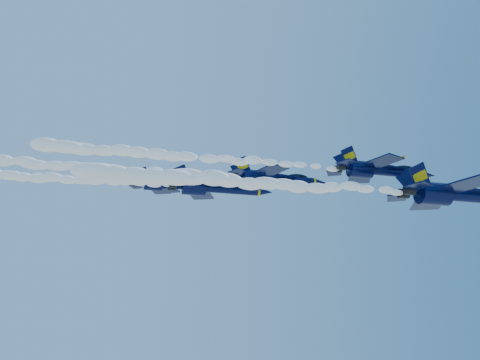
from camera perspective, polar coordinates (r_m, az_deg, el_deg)
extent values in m
cylinder|color=black|center=(79.00, 24.25, -1.66)|extent=(10.15, 1.69, 1.69)
ellipsoid|color=black|center=(74.90, 19.93, -1.38)|extent=(1.76, 3.05, 7.22)
cube|color=black|center=(72.57, 23.17, -0.39)|extent=(6.05, 7.17, 0.20)
cube|color=black|center=(79.61, 19.41, -2.39)|extent=(6.05, 7.17, 0.20)
cube|color=#E7AD05|center=(73.54, 24.15, -0.39)|extent=(2.72, 5.65, 0.11)
cube|color=#E7AD05|center=(80.49, 20.35, -2.37)|extent=(2.72, 5.65, 0.11)
cube|color=black|center=(73.15, 18.65, 0.32)|extent=(3.68, 1.16, 3.96)
cube|color=black|center=(75.05, 17.71, -0.25)|extent=(3.68, 1.16, 3.96)
cylinder|color=black|center=(72.22, 17.62, -1.05)|extent=(1.35, 1.24, 1.24)
cylinder|color=black|center=(73.41, 17.04, -1.39)|extent=(1.35, 1.24, 1.24)
cube|color=#E7AD05|center=(77.24, 22.17, -0.89)|extent=(12.41, 0.39, 0.09)
ellipsoid|color=white|center=(64.80, 1.34, -0.21)|extent=(40.38, 2.36, 2.12)
cylinder|color=black|center=(80.79, 16.33, 0.81)|extent=(8.14, 1.36, 1.36)
ellipsoid|color=black|center=(78.16, 12.69, 1.12)|extent=(1.41, 2.44, 5.79)
cone|color=black|center=(83.47, 19.47, 0.51)|extent=(2.35, 1.36, 1.36)
cylinder|color=#E7AD05|center=(82.89, 18.83, 0.57)|extent=(0.32, 1.41, 1.41)
ellipsoid|color=black|center=(81.77, 17.22, 1.17)|extent=(3.26, 1.06, 0.90)
cube|color=#E7AD05|center=(81.68, 17.24, 0.99)|extent=(3.80, 0.90, 0.16)
cube|color=black|center=(75.91, 14.98, 1.95)|extent=(4.85, 5.75, 0.16)
cube|color=black|center=(81.93, 12.62, 0.22)|extent=(4.85, 5.75, 0.16)
cube|color=#E7AD05|center=(76.53, 15.81, 1.93)|extent=(2.18, 4.53, 0.09)
cube|color=#E7AD05|center=(82.51, 13.41, 0.22)|extent=(2.18, 4.53, 0.09)
cube|color=black|center=(77.01, 11.59, 2.46)|extent=(2.95, 0.93, 3.17)
cube|color=black|center=(78.61, 11.02, 1.98)|extent=(2.95, 0.93, 3.17)
cylinder|color=black|center=(76.34, 10.75, 1.44)|extent=(1.09, 1.00, 1.00)
cylinder|color=black|center=(77.34, 10.40, 1.14)|extent=(1.09, 1.00, 1.00)
cube|color=#E7AD05|center=(79.74, 14.59, 1.45)|extent=(9.95, 0.32, 0.07)
ellipsoid|color=white|center=(71.14, -4.82, 2.45)|extent=(40.38, 1.89, 1.70)
cylinder|color=black|center=(83.31, 5.21, -0.01)|extent=(8.06, 1.34, 1.34)
ellipsoid|color=black|center=(81.72, 1.46, 0.25)|extent=(1.40, 2.42, 5.73)
cone|color=black|center=(85.06, 8.53, -0.28)|extent=(2.33, 1.34, 1.34)
cylinder|color=#E7AD05|center=(84.68, 7.86, -0.23)|extent=(0.31, 1.40, 1.40)
ellipsoid|color=black|center=(84.01, 6.18, 0.34)|extent=(3.22, 1.05, 0.89)
cube|color=#E7AD05|center=(83.92, 6.19, 0.17)|extent=(3.76, 0.90, 0.16)
cube|color=black|center=(78.91, 3.27, 1.02)|extent=(4.80, 5.69, 0.16)
cube|color=black|center=(85.41, 1.89, -0.56)|extent=(4.80, 5.69, 0.16)
cube|color=#E7AD05|center=(79.30, 4.13, 1.01)|extent=(2.16, 4.49, 0.09)
cube|color=#E7AD05|center=(85.77, 2.69, -0.56)|extent=(2.16, 4.49, 0.09)
cube|color=black|center=(80.86, 0.28, 1.50)|extent=(2.92, 0.92, 3.14)
cube|color=black|center=(82.58, -0.03, 1.06)|extent=(2.92, 0.92, 3.14)
cylinder|color=black|center=(80.45, -0.59, 0.53)|extent=(1.07, 0.99, 0.99)
cylinder|color=black|center=(81.52, -0.77, 0.26)|extent=(1.07, 0.99, 0.99)
cube|color=#E7AD05|center=(82.74, 3.44, 0.58)|extent=(9.85, 0.31, 0.07)
ellipsoid|color=white|center=(79.15, -15.40, 1.35)|extent=(40.38, 1.87, 1.68)
cylinder|color=black|center=(93.07, -0.91, -1.02)|extent=(9.47, 1.58, 1.58)
ellipsoid|color=black|center=(91.89, -4.94, -0.75)|extent=(1.64, 2.84, 6.73)
cone|color=black|center=(94.53, 2.70, -1.28)|extent=(2.74, 1.58, 1.58)
cylinder|color=#E7AD05|center=(94.19, 1.96, -1.23)|extent=(0.37, 1.64, 1.64)
ellipsoid|color=black|center=(93.70, 0.16, -0.64)|extent=(3.79, 1.23, 1.04)
cube|color=#E7AD05|center=(93.60, 0.16, -0.82)|extent=(4.42, 1.05, 0.19)
cube|color=black|center=(88.26, -3.30, 0.01)|extent=(5.64, 6.69, 0.19)
cube|color=black|center=(96.15, -4.22, -1.55)|extent=(5.64, 6.69, 0.19)
cube|color=#E7AD05|center=(88.55, -2.37, 0.01)|extent=(2.54, 5.27, 0.11)
cube|color=#E7AD05|center=(96.42, -3.35, -1.56)|extent=(2.54, 5.27, 0.11)
cube|color=black|center=(91.08, -6.25, 0.54)|extent=(3.43, 1.08, 3.69)
cube|color=black|center=(93.15, -6.43, 0.11)|extent=(3.43, 1.08, 3.69)
cylinder|color=black|center=(90.79, -7.17, -0.48)|extent=(1.26, 1.16, 1.16)
cylinder|color=black|center=(92.08, -7.27, -0.74)|extent=(1.26, 1.16, 1.16)
cube|color=#E7AD05|center=(92.71, -2.81, -0.39)|extent=(11.57, 0.37, 0.08)
ellipsoid|color=white|center=(91.63, -20.19, 0.21)|extent=(40.38, 2.20, 1.98)
cylinder|color=black|center=(99.20, -6.13, -0.65)|extent=(7.77, 1.30, 1.30)
ellipsoid|color=black|center=(98.68, -9.26, -0.44)|extent=(1.35, 2.33, 5.53)
cone|color=black|center=(99.92, -3.28, -0.86)|extent=(2.25, 1.30, 1.30)
cylinder|color=#E7AD05|center=(99.75, -3.87, -0.82)|extent=(0.30, 1.35, 1.35)
ellipsoid|color=black|center=(99.58, -5.28, -0.36)|extent=(3.11, 1.01, 0.86)
cube|color=#E7AD05|center=(99.50, -5.28, -0.50)|extent=(3.63, 0.86, 0.16)
cube|color=black|center=(95.54, -8.15, 0.15)|extent=(4.63, 5.49, 0.16)
cube|color=black|center=(102.09, -8.55, -1.07)|extent=(4.63, 5.49, 0.16)
cube|color=#E7AD05|center=(95.68, -7.43, 0.14)|extent=(2.08, 4.33, 0.09)
cube|color=#E7AD05|center=(102.22, -7.88, -1.08)|extent=(2.08, 4.33, 0.09)
cube|color=black|center=(98.15, -10.28, 0.55)|extent=(2.81, 0.89, 3.03)
cube|color=black|center=(99.86, -10.35, 0.21)|extent=(2.81, 0.89, 3.03)
cylinder|color=black|center=(97.99, -10.99, -0.23)|extent=(1.04, 0.95, 0.95)
cylinder|color=black|center=(99.06, -11.03, -0.43)|extent=(1.04, 0.95, 0.95)
cube|color=#E7AD05|center=(99.13, -7.60, -0.17)|extent=(9.50, 0.30, 0.07)
ellipsoid|color=white|center=(99.89, -22.89, 0.42)|extent=(40.38, 1.81, 1.62)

